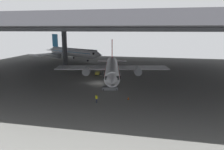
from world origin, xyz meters
TOP-DOWN VIEW (x-y plane):
  - ground_plane at (0.00, 0.00)m, footprint 110.00×110.00m
  - hangar_structure at (-0.07, 13.77)m, footprint 121.00×99.00m
  - airplane_main at (2.80, 3.46)m, footprint 31.52×32.16m
  - boarding_stairs at (4.19, -5.46)m, footprint 4.16×2.21m
  - crew_worker_near_nose at (3.78, -14.92)m, footprint 0.49×0.37m
  - crew_worker_by_stairs at (2.76, -1.67)m, footprint 0.31×0.53m
  - airplane_distant at (-22.86, 39.09)m, footprint 32.78×33.02m
  - traffic_cone_orange at (9.27, -11.73)m, footprint 0.36×0.36m
  - baggage_tug at (-3.02, 9.77)m, footprint 1.51×2.33m

SIDE VIEW (x-z plane):
  - ground_plane at x=0.00m, z-range 0.00..0.00m
  - traffic_cone_orange at x=9.27m, z-range -0.01..0.59m
  - baggage_tug at x=-3.02m, z-range 0.08..0.98m
  - boarding_stairs at x=4.19m, z-range -1.50..2.92m
  - crew_worker_by_stairs at x=2.76m, z-range 0.10..1.68m
  - crew_worker_near_nose at x=3.78m, z-range 0.11..1.75m
  - airplane_main at x=2.80m, z-range -1.92..8.39m
  - airplane_distant at x=-22.86m, z-range -2.17..8.94m
  - hangar_structure at x=-0.07m, z-range 6.85..21.80m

